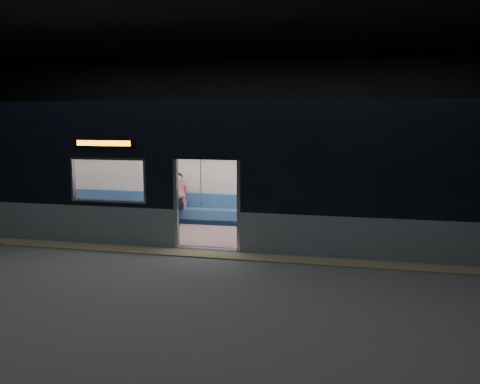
% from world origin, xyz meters
% --- Properties ---
extents(station_floor, '(24.00, 14.00, 0.01)m').
position_xyz_m(station_floor, '(0.00, 0.00, -0.01)').
color(station_floor, '#47494C').
rests_on(station_floor, ground).
extents(station_envelope, '(24.00, 14.00, 5.00)m').
position_xyz_m(station_envelope, '(0.00, 0.00, 3.66)').
color(station_envelope, black).
rests_on(station_envelope, station_floor).
extents(tactile_strip, '(22.80, 0.50, 0.03)m').
position_xyz_m(tactile_strip, '(0.00, 0.55, 0.01)').
color(tactile_strip, '#8C7F59').
rests_on(tactile_strip, station_floor).
extents(metro_car, '(18.00, 3.04, 3.35)m').
position_xyz_m(metro_car, '(-0.00, 2.54, 1.85)').
color(metro_car, gray).
rests_on(metro_car, station_floor).
extents(passenger, '(0.46, 0.74, 1.41)m').
position_xyz_m(passenger, '(-1.61, 3.55, 0.81)').
color(passenger, black).
rests_on(passenger, metro_car).
extents(handbag, '(0.30, 0.26, 0.15)m').
position_xyz_m(handbag, '(-1.57, 3.31, 0.69)').
color(handbag, black).
rests_on(handbag, passenger).
extents(transit_map, '(0.91, 0.03, 0.59)m').
position_xyz_m(transit_map, '(3.46, 3.85, 1.45)').
color(transit_map, white).
rests_on(transit_map, metro_car).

